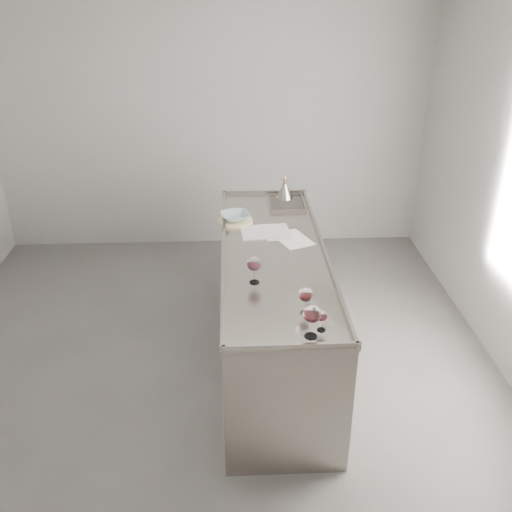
{
  "coord_description": "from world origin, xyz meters",
  "views": [
    {
      "loc": [
        0.19,
        -3.41,
        2.78
      ],
      "look_at": [
        0.36,
        0.07,
        1.02
      ],
      "focal_mm": 40.0,
      "sensor_mm": 36.0,
      "label": 1
    }
  ],
  "objects_px": {
    "counter": "(273,306)",
    "notebook": "(265,232)",
    "wine_glass_middle": "(306,295)",
    "wine_funnel": "(285,191)",
    "wine_glass_right": "(312,314)",
    "ceramic_bowl": "(235,217)",
    "wine_glass_small": "(322,317)",
    "wine_glass_left": "(254,264)"
  },
  "relations": [
    {
      "from": "wine_glass_right",
      "to": "ceramic_bowl",
      "type": "height_order",
      "value": "wine_glass_right"
    },
    {
      "from": "wine_glass_small",
      "to": "notebook",
      "type": "relative_size",
      "value": 0.32
    },
    {
      "from": "wine_glass_left",
      "to": "wine_glass_small",
      "type": "bearing_deg",
      "value": -57.99
    },
    {
      "from": "counter",
      "to": "notebook",
      "type": "xyz_separation_m",
      "value": [
        -0.04,
        0.34,
        0.47
      ]
    },
    {
      "from": "counter",
      "to": "wine_funnel",
      "type": "height_order",
      "value": "wine_funnel"
    },
    {
      "from": "wine_glass_middle",
      "to": "ceramic_bowl",
      "type": "bearing_deg",
      "value": 106.0
    },
    {
      "from": "ceramic_bowl",
      "to": "wine_glass_left",
      "type": "bearing_deg",
      "value": -83.72
    },
    {
      "from": "ceramic_bowl",
      "to": "wine_glass_middle",
      "type": "bearing_deg",
      "value": -74.0
    },
    {
      "from": "wine_glass_small",
      "to": "wine_glass_left",
      "type": "bearing_deg",
      "value": 122.01
    },
    {
      "from": "wine_glass_middle",
      "to": "notebook",
      "type": "height_order",
      "value": "wine_glass_middle"
    },
    {
      "from": "wine_glass_small",
      "to": "wine_glass_right",
      "type": "bearing_deg",
      "value": -139.01
    },
    {
      "from": "wine_glass_small",
      "to": "wine_glass_middle",
      "type": "bearing_deg",
      "value": 110.45
    },
    {
      "from": "wine_glass_right",
      "to": "wine_glass_small",
      "type": "bearing_deg",
      "value": 40.99
    },
    {
      "from": "wine_glass_right",
      "to": "counter",
      "type": "bearing_deg",
      "value": 96.56
    },
    {
      "from": "wine_glass_middle",
      "to": "wine_funnel",
      "type": "xyz_separation_m",
      "value": [
        0.05,
        1.92,
        -0.05
      ]
    },
    {
      "from": "wine_glass_right",
      "to": "ceramic_bowl",
      "type": "relative_size",
      "value": 0.89
    },
    {
      "from": "wine_glass_left",
      "to": "wine_glass_middle",
      "type": "height_order",
      "value": "wine_glass_left"
    },
    {
      "from": "wine_glass_middle",
      "to": "wine_glass_right",
      "type": "xyz_separation_m",
      "value": [
        0.0,
        -0.24,
        0.02
      ]
    },
    {
      "from": "wine_glass_right",
      "to": "notebook",
      "type": "bearing_deg",
      "value": 96.7
    },
    {
      "from": "notebook",
      "to": "ceramic_bowl",
      "type": "distance_m",
      "value": 0.32
    },
    {
      "from": "notebook",
      "to": "wine_glass_right",
      "type": "bearing_deg",
      "value": -88.63
    },
    {
      "from": "counter",
      "to": "ceramic_bowl",
      "type": "relative_size",
      "value": 10.48
    },
    {
      "from": "notebook",
      "to": "wine_glass_left",
      "type": "bearing_deg",
      "value": -104.09
    },
    {
      "from": "wine_glass_middle",
      "to": "wine_funnel",
      "type": "distance_m",
      "value": 1.92
    },
    {
      "from": "notebook",
      "to": "wine_glass_small",
      "type": "bearing_deg",
      "value": -85.56
    },
    {
      "from": "notebook",
      "to": "wine_funnel",
      "type": "height_order",
      "value": "wine_funnel"
    },
    {
      "from": "wine_glass_middle",
      "to": "wine_glass_right",
      "type": "distance_m",
      "value": 0.25
    },
    {
      "from": "counter",
      "to": "notebook",
      "type": "relative_size",
      "value": 6.07
    },
    {
      "from": "notebook",
      "to": "wine_funnel",
      "type": "xyz_separation_m",
      "value": [
        0.22,
        0.74,
        0.06
      ]
    },
    {
      "from": "wine_glass_left",
      "to": "wine_glass_small",
      "type": "relative_size",
      "value": 1.48
    },
    {
      "from": "wine_glass_small",
      "to": "ceramic_bowl",
      "type": "distance_m",
      "value": 1.64
    },
    {
      "from": "counter",
      "to": "notebook",
      "type": "bearing_deg",
      "value": 97.13
    },
    {
      "from": "notebook",
      "to": "ceramic_bowl",
      "type": "height_order",
      "value": "ceramic_bowl"
    },
    {
      "from": "wine_glass_right",
      "to": "ceramic_bowl",
      "type": "xyz_separation_m",
      "value": [
        -0.4,
        1.63,
        -0.1
      ]
    },
    {
      "from": "wine_glass_right",
      "to": "notebook",
      "type": "xyz_separation_m",
      "value": [
        -0.17,
        1.42,
        -0.14
      ]
    },
    {
      "from": "counter",
      "to": "wine_glass_left",
      "type": "relative_size",
      "value": 12.74
    },
    {
      "from": "wine_glass_left",
      "to": "wine_funnel",
      "type": "height_order",
      "value": "wine_funnel"
    },
    {
      "from": "wine_glass_middle",
      "to": "wine_funnel",
      "type": "relative_size",
      "value": 0.77
    },
    {
      "from": "wine_glass_small",
      "to": "wine_funnel",
      "type": "xyz_separation_m",
      "value": [
        -0.02,
        2.1,
        -0.02
      ]
    },
    {
      "from": "wine_glass_right",
      "to": "wine_funnel",
      "type": "xyz_separation_m",
      "value": [
        0.05,
        2.16,
        -0.08
      ]
    },
    {
      "from": "counter",
      "to": "wine_glass_right",
      "type": "bearing_deg",
      "value": -83.44
    },
    {
      "from": "wine_glass_middle",
      "to": "wine_glass_right",
      "type": "bearing_deg",
      "value": -89.67
    }
  ]
}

